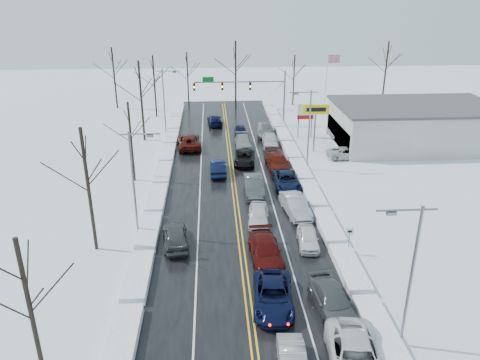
{
  "coord_description": "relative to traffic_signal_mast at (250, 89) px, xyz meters",
  "views": [
    {
      "loc": [
        -2.13,
        -38.74,
        19.43
      ],
      "look_at": [
        0.38,
        1.41,
        2.5
      ],
      "focal_mm": 35.0,
      "sensor_mm": 36.0,
      "label": 1
    }
  ],
  "objects": [
    {
      "name": "tree_left_c",
      "position": [
        -13.95,
        -19.99,
        0.46
      ],
      "size": [
        3.4,
        3.4,
        8.5
      ],
      "color": "#2D231C",
      "rests_on": "ground"
    },
    {
      "name": "tree_far_e",
      "position": [
        24.55,
        13.01,
        1.86
      ],
      "size": [
        4.2,
        4.2,
        10.5
      ],
      "color": "#2D231C",
      "rests_on": "ground"
    },
    {
      "name": "oncoming_car_1",
      "position": [
        -8.54,
        -9.55,
        -5.48
      ],
      "size": [
        3.4,
        6.3,
        1.68
      ],
      "primitive_type": "imported",
      "rotation": [
        0.0,
        0.0,
        3.25
      ],
      "color": "#490F09",
      "rests_on": "ground"
    },
    {
      "name": "oncoming_car_3",
      "position": [
        -8.69,
        -33.83,
        -5.48
      ],
      "size": [
        2.55,
        5.06,
        1.65
      ],
      "primitive_type": "imported",
      "rotation": [
        0.0,
        0.0,
        3.27
      ],
      "color": "#3B3D40",
      "rests_on": "ground"
    },
    {
      "name": "queued_car_13",
      "position": [
        1.84,
        -28.86,
        -5.48
      ],
      "size": [
        2.44,
        5.26,
        1.67
      ],
      "primitive_type": "imported",
      "rotation": [
        0.0,
        0.0,
        0.14
      ],
      "color": "#B0B3B8",
      "rests_on": "ground"
    },
    {
      "name": "queued_car_12",
      "position": [
        1.88,
        -34.52,
        -5.48
      ],
      "size": [
        1.92,
        4.08,
        1.35
      ],
      "primitive_type": "imported",
      "rotation": [
        0.0,
        0.0,
        -0.08
      ],
      "color": "white",
      "rests_on": "ground"
    },
    {
      "name": "tree_left_d",
      "position": [
        -14.65,
        -5.99,
        1.86
      ],
      "size": [
        4.2,
        4.2,
        10.5
      ],
      "color": "#2D231C",
      "rests_on": "ground"
    },
    {
      "name": "streetlight_sw",
      "position": [
        -11.74,
        -31.99,
        -0.17
      ],
      "size": [
        3.2,
        0.25,
        9.0
      ],
      "color": "slate",
      "rests_on": "ground"
    },
    {
      "name": "tree_left_e",
      "position": [
        -14.25,
        6.01,
        1.16
      ],
      "size": [
        3.8,
        3.8,
        9.5
      ],
      "color": "#2D231C",
      "rests_on": "ground"
    },
    {
      "name": "road_surface",
      "position": [
        -3.45,
        -25.99,
        -5.47
      ],
      "size": [
        14.0,
        84.0,
        0.01
      ],
      "primitive_type": "cube",
      "color": "black",
      "rests_on": "ground"
    },
    {
      "name": "tree_far_b",
      "position": [
        -9.45,
        13.01,
        0.81
      ],
      "size": [
        3.6,
        3.6,
        9.0
      ],
      "color": "#2D231C",
      "rests_on": "ground"
    },
    {
      "name": "queued_car_3",
      "position": [
        -1.74,
        -36.43,
        -5.48
      ],
      "size": [
        2.53,
        5.67,
        1.62
      ],
      "primitive_type": "imported",
      "rotation": [
        0.0,
        0.0,
        0.05
      ],
      "color": "#470B09",
      "rests_on": "ground"
    },
    {
      "name": "tree_far_c",
      "position": [
        -1.45,
        11.01,
        2.21
      ],
      "size": [
        4.4,
        4.4,
        11.0
      ],
      "color": "#2D231C",
      "rests_on": "ground"
    },
    {
      "name": "oncoming_car_2",
      "position": [
        -5.1,
        0.9,
        -5.48
      ],
      "size": [
        2.38,
        5.11,
        1.44
      ],
      "primitive_type": "imported",
      "rotation": [
        0.0,
        0.0,
        3.22
      ],
      "color": "black",
      "rests_on": "ground"
    },
    {
      "name": "queued_car_6",
      "position": [
        -1.88,
        -15.73,
        -5.48
      ],
      "size": [
        2.85,
        5.33,
        1.42
      ],
      "primitive_type": "imported",
      "rotation": [
        0.0,
        0.0,
        -0.1
      ],
      "color": "black",
      "rests_on": "ground"
    },
    {
      "name": "queued_car_5",
      "position": [
        -1.55,
        -24.27,
        -5.48
      ],
      "size": [
        1.85,
        5.24,
        1.72
      ],
      "primitive_type": "imported",
      "rotation": [
        0.0,
        0.0,
        -0.0
      ],
      "color": "#3D3F42",
      "rests_on": "ground"
    },
    {
      "name": "queued_car_4",
      "position": [
        -1.69,
        -30.32,
        -5.48
      ],
      "size": [
        2.23,
        4.56,
        1.5
      ],
      "primitive_type": "imported",
      "rotation": [
        0.0,
        0.0,
        -0.11
      ],
      "color": "white",
      "rests_on": "ground"
    },
    {
      "name": "streetlight_nw",
      "position": [
        -11.74,
        -3.99,
        -0.17
      ],
      "size": [
        3.2,
        0.25,
        9.0
      ],
      "color": "slate",
      "rests_on": "ground"
    },
    {
      "name": "queued_car_17",
      "position": [
        1.61,
        -5.03,
        -5.48
      ],
      "size": [
        2.35,
        5.14,
        1.64
      ],
      "primitive_type": "imported",
      "rotation": [
        0.0,
        0.0,
        -0.13
      ],
      "color": "#393B3D",
      "rests_on": "ground"
    },
    {
      "name": "snow_bank_right",
      "position": [
        4.15,
        -25.99,
        -5.48
      ],
      "size": [
        1.68,
        72.0,
        0.64
      ],
      "primitive_type": "cube",
      "color": "white",
      "rests_on": "ground"
    },
    {
      "name": "flagpole",
      "position": [
        11.72,
        2.01,
        0.45
      ],
      "size": [
        1.87,
        1.2,
        10.0
      ],
      "color": "silver",
      "rests_on": "ground"
    },
    {
      "name": "used_vehicles_sign",
      "position": [
        7.05,
        -5.99,
        -2.16
      ],
      "size": [
        2.2,
        0.22,
        4.65
      ],
      "color": "slate",
      "rests_on": "ground"
    },
    {
      "name": "snow_bank_left",
      "position": [
        -11.05,
        -25.99,
        -5.48
      ],
      "size": [
        1.68,
        72.0,
        0.64
      ],
      "primitive_type": "cube",
      "color": "white",
      "rests_on": "ground"
    },
    {
      "name": "tree_far_a",
      "position": [
        -21.45,
        12.01,
        1.51
      ],
      "size": [
        4.0,
        4.0,
        10.0
      ],
      "color": "#2D231C",
      "rests_on": "ground"
    },
    {
      "name": "queued_car_7",
      "position": [
        -1.63,
        -9.67,
        -5.48
      ],
      "size": [
        2.03,
        4.92,
        1.42
      ],
      "primitive_type": "imported",
      "rotation": [
        0.0,
        0.0,
        0.01
      ],
      "color": "gray",
      "rests_on": "ground"
    },
    {
      "name": "queued_car_11",
      "position": [
        1.83,
        -42.77,
        -5.48
      ],
      "size": [
        2.7,
        5.5,
        1.54
      ],
      "primitive_type": "imported",
      "rotation": [
        0.0,
        0.0,
        0.11
      ],
      "color": "#46494C",
      "rests_on": "ground"
    },
    {
      "name": "queued_car_2",
      "position": [
        -1.88,
        -41.91,
        -5.48
      ],
      "size": [
        3.07,
        5.79,
        1.55
      ],
      "primitive_type": "imported",
      "rotation": [
        0.0,
        0.0,
        -0.09
      ],
      "color": "black",
      "rests_on": "ground"
    },
    {
      "name": "queued_car_16",
      "position": [
        1.86,
        -9.79,
        -5.48
      ],
      "size": [
        2.31,
        5.0,
        1.66
      ],
      "primitive_type": "imported",
      "rotation": [
        0.0,
        0.0,
        -0.07
      ],
      "color": "silver",
      "rests_on": "ground"
    },
    {
      "name": "queued_car_8",
      "position": [
        -1.69,
        -4.71,
        -5.48
      ],
      "size": [
        1.78,
        3.96,
        1.32
      ],
      "primitive_type": "imported",
      "rotation": [
        0.0,
        0.0,
        -0.06
      ],
      "color": "black",
      "rests_on": "ground"
    },
    {
      "name": "streetlight_ne",
      "position": [
        4.85,
        -17.99,
        -0.17
      ],
      "size": [
        3.2,
        0.25,
        9.0
      ],
      "color": "slate",
      "rests_on": "ground"
    },
    {
      "name": "tree_left_b",
      "position": [
        -14.95,
        -33.99,
        1.51
      ],
      "size": [
        4.0,
        4.0,
        10.0
      ],
      "color": "#2D231C",
      "rests_on": "ground"
    },
    {
      "name": "dealership_building",
      "position": [
        20.53,
        -9.99,
        -2.82
      ],
      "size": [
        20.4,
        12.4,
        5.3
      ],
      "color": "beige",
      "rests_on": "ground"
    },
    {
      "name": "parked_car_2",
      "position": [
        11.4,
        -6.46,
        -5.48
      ],
      "size": [
        2.06,
        4.89,
        1.65
      ],
      "primitive_type": "imported",
      "rotation": [
        0.0,
        0.0,
        3.16
      ],
      "color": "silver",
      "rests_on": "ground"
    },
    {
      "name": "ground",
      "position": [
        -3.45,
        -27.99,
        -5.48
      ],
      "size": [
        160.0,
        160.0,
        0.0
      ],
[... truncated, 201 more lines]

